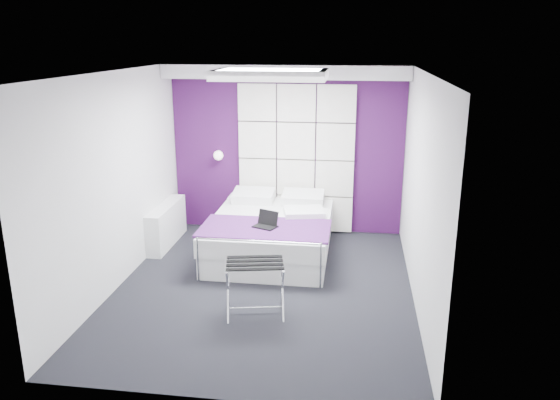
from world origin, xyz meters
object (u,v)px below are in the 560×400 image
bed (271,234)px  laptop (265,223)px  nightstand (244,197)px  luggage_rack (255,288)px  radiator (167,225)px  wall_lamp (219,155)px

bed → laptop: (-0.00, -0.48, 0.33)m
nightstand → luggage_rack: 2.76m
radiator → nightstand: size_ratio=2.63×
nightstand → luggage_rack: luggage_rack is taller
wall_lamp → laptop: (0.97, -1.42, -0.59)m
radiator → nightstand: radiator is taller
radiator → laptop: size_ratio=4.08×
wall_lamp → bed: size_ratio=0.07×
wall_lamp → luggage_rack: bearing=-68.6°
wall_lamp → luggage_rack: wall_lamp is taller
nightstand → laptop: 1.50m
nightstand → wall_lamp: bearing=174.2°
nightstand → laptop: bearing=-67.4°
luggage_rack → laptop: (-0.09, 1.29, 0.32)m
radiator → luggage_rack: 2.58m
luggage_rack → laptop: laptop is taller
bed → nightstand: (-0.58, 0.91, 0.25)m
radiator → nightstand: 1.28m
wall_lamp → bed: 1.63m
nightstand → laptop: (0.57, -1.38, 0.07)m
nightstand → laptop: size_ratio=1.55×
nightstand → luggage_rack: bearing=-75.9°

